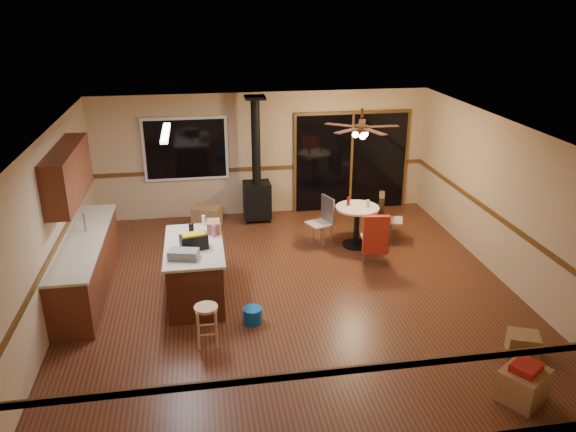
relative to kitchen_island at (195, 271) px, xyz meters
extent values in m
plane|color=#512716|center=(1.50, 0.00, -0.45)|extent=(7.00, 7.00, 0.00)
plane|color=silver|center=(1.50, 0.00, 2.15)|extent=(7.00, 7.00, 0.00)
plane|color=tan|center=(1.50, 3.50, 0.85)|extent=(7.00, 0.00, 7.00)
plane|color=tan|center=(1.50, -3.50, 0.85)|extent=(7.00, 0.00, 7.00)
plane|color=tan|center=(-2.00, 0.00, 0.85)|extent=(0.00, 7.00, 7.00)
plane|color=tan|center=(5.00, 0.00, 0.85)|extent=(0.00, 7.00, 7.00)
cube|color=black|center=(-0.10, 3.45, 1.05)|extent=(1.72, 0.10, 1.32)
cube|color=black|center=(3.40, 3.45, 0.60)|extent=(2.52, 0.10, 2.10)
cube|color=#602B18|center=(-1.70, 0.50, -0.02)|extent=(0.60, 3.00, 0.86)
cube|color=beige|center=(-1.70, 0.50, 0.43)|extent=(0.64, 3.04, 0.04)
cube|color=#602B18|center=(-1.83, 0.70, 1.45)|extent=(0.35, 2.00, 0.80)
cube|color=#462011|center=(0.00, 0.00, -0.02)|extent=(0.80, 1.60, 0.86)
cube|color=beige|center=(0.00, 0.00, 0.43)|extent=(0.88, 1.68, 0.04)
cube|color=black|center=(1.30, 3.05, 0.00)|extent=(0.55, 0.50, 0.75)
cylinder|color=black|center=(1.30, 3.05, 1.26)|extent=(0.18, 0.18, 1.77)
cylinder|color=brown|center=(2.99, 1.47, 1.80)|extent=(0.24, 0.24, 0.10)
cylinder|color=brown|center=(2.99, 1.47, 2.07)|extent=(0.05, 0.05, 0.16)
sphere|color=#FFD88C|center=(2.99, 1.47, 1.68)|extent=(0.16, 0.16, 0.16)
cube|color=white|center=(-0.30, 0.30, 2.11)|extent=(0.10, 1.20, 0.04)
cube|color=slate|center=(-0.14, -0.47, 0.51)|extent=(0.46, 0.32, 0.13)
cube|color=black|center=(0.01, -0.16, 0.56)|extent=(0.43, 0.29, 0.22)
cube|color=gold|center=(0.01, -0.16, 0.68)|extent=(0.37, 0.25, 0.03)
cube|color=olive|center=(0.32, 0.43, 0.54)|extent=(0.22, 0.29, 0.19)
cylinder|color=black|center=(-0.02, 0.16, 0.59)|extent=(0.09, 0.09, 0.28)
cylinder|color=#D84C8C|center=(0.32, 0.23, 0.55)|extent=(0.08, 0.08, 0.20)
cylinder|color=white|center=(0.17, 0.71, 0.54)|extent=(0.08, 0.08, 0.18)
cylinder|color=tan|center=(0.13, -1.33, -0.16)|extent=(0.38, 0.38, 0.58)
cylinder|color=#0C55AF|center=(0.79, -0.89, -0.34)|extent=(0.36, 0.36, 0.23)
cylinder|color=black|center=(2.99, 1.47, -0.43)|extent=(0.50, 0.50, 0.04)
cylinder|color=black|center=(2.99, 1.47, -0.06)|extent=(0.10, 0.10, 0.70)
cylinder|color=beige|center=(2.99, 1.47, 0.31)|extent=(0.81, 0.81, 0.04)
cylinder|color=#590C14|center=(2.84, 1.57, 0.41)|extent=(0.08, 0.08, 0.16)
cylinder|color=beige|center=(3.17, 1.42, 0.40)|extent=(0.08, 0.08, 0.14)
cube|color=tan|center=(2.29, 1.57, 0.00)|extent=(0.52, 0.52, 0.03)
cube|color=slate|center=(2.47, 1.64, 0.25)|extent=(0.17, 0.38, 0.50)
cube|color=tan|center=(3.09, 0.77, 0.00)|extent=(0.45, 0.45, 0.03)
cube|color=slate|center=(3.07, 0.58, 0.25)|extent=(0.40, 0.08, 0.50)
cube|color=#B12714|center=(3.07, 0.56, 0.15)|extent=(0.45, 0.15, 0.70)
cube|color=tan|center=(3.69, 1.52, 0.00)|extent=(0.51, 0.51, 0.03)
cube|color=slate|center=(3.51, 1.58, 0.25)|extent=(0.16, 0.39, 0.50)
cube|color=black|center=(3.49, 1.59, 0.15)|extent=(0.24, 0.45, 0.70)
cube|color=olive|center=(0.24, 2.88, -0.24)|extent=(0.65, 0.58, 0.43)
cube|color=olive|center=(3.73, -3.04, -0.25)|extent=(0.68, 0.65, 0.40)
cube|color=olive|center=(4.20, -2.25, -0.30)|extent=(0.48, 0.45, 0.31)
cube|color=maroon|center=(3.73, -3.04, -0.01)|extent=(0.43, 0.41, 0.09)
camera|label=1|loc=(0.16, -7.88, 3.96)|focal=35.00mm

